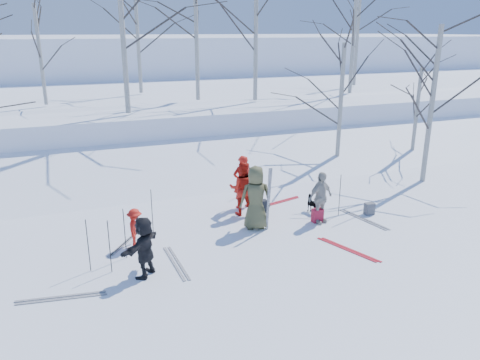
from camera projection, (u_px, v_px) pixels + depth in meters
name	position (u px, v px, depth m)	size (l,w,h in m)	color
ground	(259.00, 240.00, 12.97)	(120.00, 120.00, 0.00)	white
snow_ramp	(192.00, 168.00, 19.14)	(70.00, 9.50, 1.40)	white
snow_plateau	(146.00, 110.00, 27.76)	(70.00, 18.00, 2.20)	white
far_hill	(107.00, 68.00, 46.10)	(90.00, 30.00, 6.00)	white
skier_olive_center	(256.00, 198.00, 13.47)	(0.92, 0.60, 1.89)	#4C4C2E
skier_red_north	(242.00, 182.00, 15.10)	(0.64, 0.42, 1.75)	red
skier_redor_behind	(242.00, 188.00, 14.54)	(0.83, 0.65, 1.71)	red
skier_red_seated	(135.00, 228.00, 12.41)	(0.70, 0.40, 1.08)	red
skier_cream_east	(320.00, 198.00, 13.91)	(0.93, 0.39, 1.59)	beige
skier_grey_west	(144.00, 247.00, 10.88)	(1.38, 0.44, 1.49)	black
dog	(314.00, 204.00, 14.84)	(0.30, 0.65, 0.55)	black
upright_ski_left	(268.00, 199.00, 13.32)	(0.07, 0.02, 1.90)	silver
upright_ski_right	(269.00, 199.00, 13.37)	(0.07, 0.02, 1.90)	silver
ski_pair_a	(364.00, 219.00, 14.35)	(0.55, 1.90, 0.02)	silver
ski_pair_b	(348.00, 249.00, 12.39)	(0.84, 1.85, 0.02)	red
ski_pair_c	(176.00, 263.00, 11.67)	(0.26, 1.91, 0.02)	silver
ski_pair_d	(61.00, 298.00, 10.15)	(1.91, 0.47, 0.02)	silver
ski_pair_e	(277.00, 203.00, 15.75)	(1.89, 0.69, 0.02)	red
ski_pair_f	(127.00, 241.00, 12.89)	(1.27, 1.66, 0.02)	silver
ski_pole_a	(110.00, 247.00, 11.05)	(0.02, 0.02, 1.34)	black
ski_pole_b	(340.00, 195.00, 14.50)	(0.02, 0.02, 1.34)	black
ski_pole_c	(249.00, 186.00, 15.35)	(0.02, 0.02, 1.34)	black
ski_pole_d	(152.00, 212.00, 13.15)	(0.02, 0.02, 1.34)	black
ski_pole_e	(125.00, 234.00, 11.76)	(0.02, 0.02, 1.34)	black
ski_pole_f	(88.00, 246.00, 11.10)	(0.02, 0.02, 1.34)	black
backpack_red	(317.00, 215.00, 14.14)	(0.32, 0.22, 0.42)	maroon
backpack_grey	(369.00, 209.00, 14.71)	(0.30, 0.20, 0.38)	#4F5055
backpack_dark	(262.00, 206.00, 14.89)	(0.34, 0.24, 0.40)	black
birch_plateau_a	(40.00, 55.00, 21.37)	(3.75, 3.75, 4.50)	silver
birch_plateau_b	(122.00, 21.00, 18.73)	(5.79, 5.79, 7.41)	silver
birch_plateau_c	(354.00, 26.00, 25.01)	(5.60, 5.60, 7.14)	silver
birch_plateau_d	(138.00, 36.00, 25.35)	(4.85, 4.85, 6.07)	silver
birch_plateau_e	(256.00, 31.00, 22.46)	(5.26, 5.26, 6.65)	silver
birch_plateau_g	(196.00, 35.00, 22.64)	(4.97, 4.97, 6.25)	silver
birch_plateau_h	(358.00, 31.00, 28.80)	(5.22, 5.22, 6.60)	silver
birch_edge_b	(432.00, 106.00, 17.17)	(4.63, 4.63, 5.76)	silver
birch_edge_c	(416.00, 114.00, 20.59)	(3.41, 3.41, 4.02)	silver
birch_edge_e	(340.00, 107.00, 19.27)	(4.16, 4.16, 5.09)	silver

